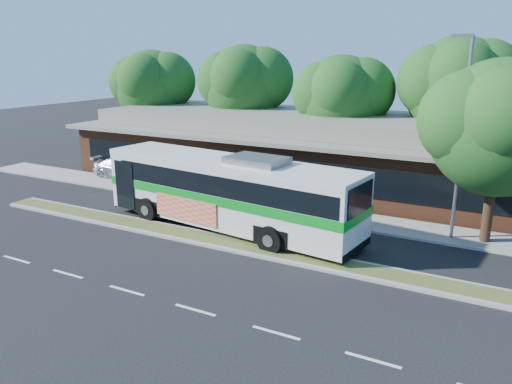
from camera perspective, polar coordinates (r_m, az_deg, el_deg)
ground at (r=22.49m, az=-5.94°, el=-6.11°), size 120.00×120.00×0.00m
median_strip at (r=22.93m, az=-5.10°, el=-5.46°), size 26.00×1.10×0.15m
sidewalk at (r=27.69m, az=1.46°, el=-1.72°), size 44.00×2.60×0.12m
parking_lot at (r=41.25m, az=-19.09°, el=3.09°), size 14.00×12.00×0.01m
plaza_building at (r=33.05m, az=6.65°, el=4.71°), size 33.20×11.20×4.45m
lamp_post at (r=23.60m, az=22.42°, el=6.18°), size 0.93×0.18×9.07m
tree_bg_a at (r=41.88m, az=-11.30°, el=11.93°), size 6.47×5.80×8.63m
tree_bg_b at (r=38.20m, az=-0.75°, el=12.32°), size 6.69×6.00×9.00m
tree_bg_c at (r=34.13m, az=10.42°, el=10.77°), size 6.24×5.60×8.26m
tree_bg_d at (r=33.62m, az=22.75°, el=11.19°), size 6.91×6.20×9.37m
transit_bus at (r=23.80m, az=-3.08°, el=0.51°), size 13.72×4.50×3.79m
sedan at (r=35.09m, az=-14.51°, el=2.61°), size 5.04×2.07×1.46m
sidewalk_tree at (r=23.77m, az=27.10°, el=6.83°), size 6.54×5.87×8.15m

